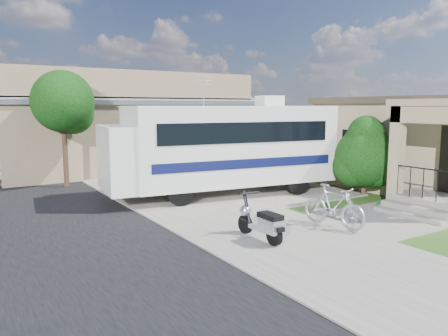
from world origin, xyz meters
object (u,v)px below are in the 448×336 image
scooter (262,223)px  bicycle (334,208)px  garden_hose (382,206)px  shrub (365,155)px  motorhome (223,146)px

scooter → bicycle: scooter is taller
garden_hose → bicycle: bearing=-164.8°
shrub → garden_hose: shrub is taller
shrub → bicycle: bearing=-148.2°
scooter → bicycle: size_ratio=0.88×
shrub → garden_hose: bearing=-124.8°
motorhome → shrub: bearing=-24.0°
scooter → motorhome: bearing=67.2°
scooter → garden_hose: bearing=7.9°
shrub → garden_hose: 2.62m
scooter → garden_hose: 5.33m
scooter → garden_hose: size_ratio=4.64×
motorhome → garden_hose: (3.08, -4.46, -1.72)m
scooter → bicycle: bearing=-2.0°
shrub → scooter: shrub is taller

